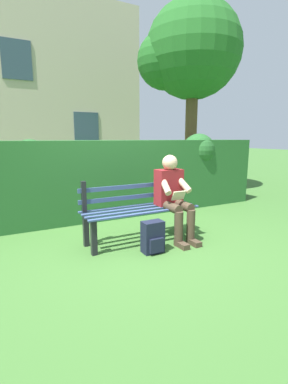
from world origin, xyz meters
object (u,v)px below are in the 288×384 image
park_bench (139,210)px  tree (188,53)px  person_seated (173,195)px  backpack (153,237)px

park_bench → tree: tree is taller
person_seated → tree: (-2.50, -3.16, 2.96)m
person_seated → park_bench: bearing=-19.3°
park_bench → person_seated: (-0.47, 0.16, 0.21)m
park_bench → person_seated: person_seated is taller
park_bench → backpack: size_ratio=4.01×
person_seated → tree: tree is taller
tree → backpack: (3.02, 3.49, -3.40)m
park_bench → tree: (-2.97, -2.99, 3.17)m
tree → park_bench: bearing=45.2°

